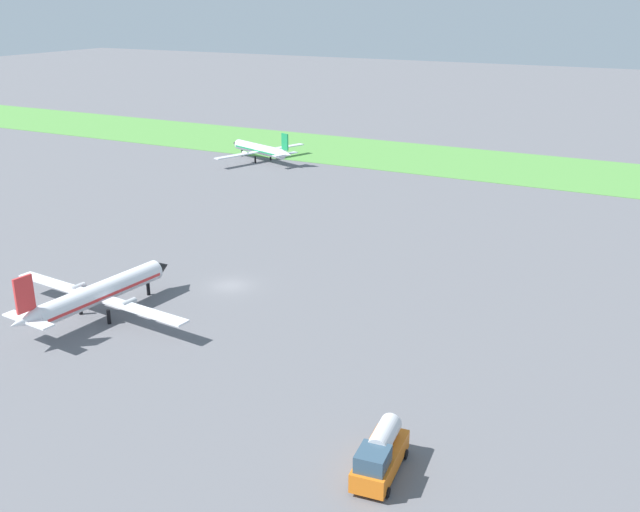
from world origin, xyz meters
TOP-DOWN VIEW (x-y plane):
  - ground_plane at (0.00, 0.00)m, footprint 600.00×600.00m
  - grass_taxiway_strip at (0.00, 75.51)m, footprint 360.00×28.00m
  - airplane_foreground_turboprop at (-7.19, -13.28)m, footprint 23.69×20.32m
  - airplane_taxiing_turboprop at (-31.77, 58.22)m, footprint 18.00×20.79m
  - fuel_truck_near_gate at (28.56, -24.23)m, footprint 3.17×6.71m

SIDE VIEW (x-z plane):
  - ground_plane at x=0.00m, z-range 0.00..0.00m
  - grass_taxiway_strip at x=0.00m, z-range 0.00..0.08m
  - fuel_truck_near_gate at x=28.56m, z-range -0.06..3.23m
  - airplane_taxiing_turboprop at x=-31.77m, z-range -0.87..5.62m
  - airplane_foreground_turboprop at x=-7.19m, z-range -0.95..6.15m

